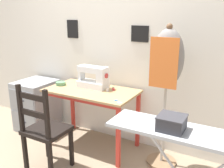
# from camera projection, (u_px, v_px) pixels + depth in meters

# --- Properties ---
(ground_plane) EXTENTS (14.00, 14.00, 0.00)m
(ground_plane) POSITION_uv_depth(u_px,v_px,m) (79.00, 156.00, 2.88)
(ground_plane) COLOR gray
(wall_back) EXTENTS (10.00, 0.06, 2.55)m
(wall_back) POSITION_uv_depth(u_px,v_px,m) (107.00, 40.00, 3.07)
(wall_back) COLOR silver
(wall_back) RESTS_ON ground_plane
(sewing_table) EXTENTS (1.07, 0.59, 0.72)m
(sewing_table) POSITION_uv_depth(u_px,v_px,m) (91.00, 97.00, 2.94)
(sewing_table) COLOR tan
(sewing_table) RESTS_ON ground_plane
(sewing_machine) EXTENTS (0.38, 0.18, 0.29)m
(sewing_machine) POSITION_uv_depth(u_px,v_px,m) (94.00, 78.00, 2.97)
(sewing_machine) COLOR white
(sewing_machine) RESTS_ON sewing_table
(fabric_bowl) EXTENTS (0.12, 0.12, 0.04)m
(fabric_bowl) POSITION_uv_depth(u_px,v_px,m) (61.00, 83.00, 3.11)
(fabric_bowl) COLOR #56895B
(fabric_bowl) RESTS_ON sewing_table
(scissors) EXTENTS (0.11, 0.09, 0.01)m
(scissors) POSITION_uv_depth(u_px,v_px,m) (117.00, 101.00, 2.55)
(scissors) COLOR silver
(scissors) RESTS_ON sewing_table
(thread_spool_near_machine) EXTENTS (0.04, 0.04, 0.04)m
(thread_spool_near_machine) POSITION_uv_depth(u_px,v_px,m) (107.00, 90.00, 2.87)
(thread_spool_near_machine) COLOR silver
(thread_spool_near_machine) RESTS_ON sewing_table
(thread_spool_mid_table) EXTENTS (0.03, 0.03, 0.04)m
(thread_spool_mid_table) POSITION_uv_depth(u_px,v_px,m) (113.00, 89.00, 2.89)
(thread_spool_mid_table) COLOR red
(thread_spool_mid_table) RESTS_ON sewing_table
(wooden_chair) EXTENTS (0.40, 0.38, 0.95)m
(wooden_chair) POSITION_uv_depth(u_px,v_px,m) (45.00, 131.00, 2.51)
(wooden_chair) COLOR black
(wooden_chair) RESTS_ON ground_plane
(filing_cabinet) EXTENTS (0.47, 0.53, 0.69)m
(filing_cabinet) POSITION_uv_depth(u_px,v_px,m) (37.00, 105.00, 3.50)
(filing_cabinet) COLOR #93999E
(filing_cabinet) RESTS_ON ground_plane
(dress_form) EXTENTS (0.32, 0.32, 1.50)m
(dress_form) POSITION_uv_depth(u_px,v_px,m) (167.00, 67.00, 2.45)
(dress_form) COLOR #846647
(dress_form) RESTS_ON ground_plane
(ironing_board) EXTENTS (1.15, 0.31, 0.84)m
(ironing_board) POSITION_uv_depth(u_px,v_px,m) (191.00, 139.00, 1.67)
(ironing_board) COLOR #ADB2B7
(ironing_board) RESTS_ON ground_plane
(storage_box) EXTENTS (0.18, 0.18, 0.10)m
(storage_box) POSITION_uv_depth(u_px,v_px,m) (172.00, 123.00, 1.68)
(storage_box) COLOR #333338
(storage_box) RESTS_ON ironing_board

